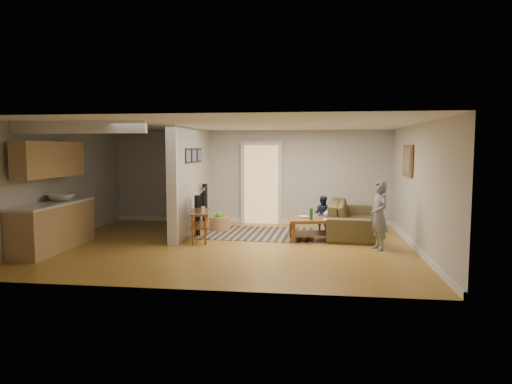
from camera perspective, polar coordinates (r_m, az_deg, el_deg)
ground at (r=9.56m, az=-3.21°, el=-6.71°), size 7.50×7.50×0.00m
room_shell at (r=10.03m, az=-8.81°, el=2.21°), size 7.54×6.02×2.52m
area_rug at (r=10.87m, az=0.43°, el=-5.19°), size 2.67×2.01×0.01m
sofa at (r=11.07m, az=11.82°, el=-5.14°), size 1.25×2.69×0.76m
coffee_table at (r=10.12m, az=7.74°, el=-3.90°), size 1.33×0.89×0.73m
tv_console at (r=10.00m, az=-6.98°, el=-2.73°), size 0.60×1.10×0.90m
speaker_left at (r=10.67m, az=-7.35°, el=-2.91°), size 0.12×0.12×0.94m
speaker_right at (r=11.51m, az=-6.39°, el=-1.79°), size 0.12×0.12×1.14m
toy_basket at (r=11.32m, az=-4.60°, el=-3.84°), size 0.51×0.51×0.46m
child at (r=9.49m, az=15.03°, el=-6.99°), size 0.47×0.58×1.38m
toddler at (r=11.21m, az=8.28°, el=-4.95°), size 0.53×0.48×0.88m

